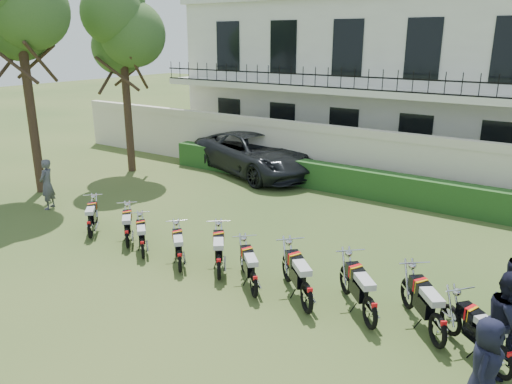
% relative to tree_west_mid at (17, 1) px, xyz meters
% --- Properties ---
extents(ground, '(100.00, 100.00, 0.00)m').
position_rel_tree_west_mid_xyz_m(ground, '(9.46, -1.00, -6.67)').
color(ground, '#304D1E').
rests_on(ground, ground).
extents(perimeter_wall, '(30.00, 0.35, 2.30)m').
position_rel_tree_west_mid_xyz_m(perimeter_wall, '(9.46, 7.00, -5.50)').
color(perimeter_wall, beige).
rests_on(perimeter_wall, ground).
extents(hedge, '(18.00, 0.60, 1.00)m').
position_rel_tree_west_mid_xyz_m(hedge, '(10.46, 6.20, -6.17)').
color(hedge, '#244318').
rests_on(hedge, ground).
extents(building, '(20.40, 9.60, 7.40)m').
position_rel_tree_west_mid_xyz_m(building, '(9.46, 12.96, -2.96)').
color(building, silver).
rests_on(building, ground).
extents(tree_west_mid, '(3.40, 3.20, 8.82)m').
position_rel_tree_west_mid_xyz_m(tree_west_mid, '(0.00, 0.00, 0.00)').
color(tree_west_mid, '#473323').
rests_on(tree_west_mid, ground).
extents(tree_west_near, '(3.40, 3.20, 7.90)m').
position_rel_tree_west_mid_xyz_m(tree_west_near, '(0.50, 4.00, -0.78)').
color(tree_west_near, '#473323').
rests_on(tree_west_near, ground).
extents(motorcycle_0, '(1.32, 1.33, 0.97)m').
position_rel_tree_west_mid_xyz_m(motorcycle_0, '(5.26, -1.92, -6.22)').
color(motorcycle_0, black).
rests_on(motorcycle_0, ground).
extents(motorcycle_1, '(1.34, 1.28, 0.97)m').
position_rel_tree_west_mid_xyz_m(motorcycle_1, '(6.67, -1.80, -6.22)').
color(motorcycle_1, black).
rests_on(motorcycle_1, ground).
extents(motorcycle_2, '(1.32, 1.19, 0.92)m').
position_rel_tree_west_mid_xyz_m(motorcycle_2, '(7.50, -2.03, -6.24)').
color(motorcycle_2, black).
rests_on(motorcycle_2, ground).
extents(motorcycle_3, '(1.31, 1.28, 0.95)m').
position_rel_tree_west_mid_xyz_m(motorcycle_3, '(8.83, -2.07, -6.23)').
color(motorcycle_3, black).
rests_on(motorcycle_3, ground).
extents(motorcycle_4, '(1.26, 1.56, 1.05)m').
position_rel_tree_west_mid_xyz_m(motorcycle_4, '(9.86, -1.84, -6.19)').
color(motorcycle_4, black).
rests_on(motorcycle_4, ground).
extents(motorcycle_5, '(1.40, 1.35, 1.01)m').
position_rel_tree_west_mid_xyz_m(motorcycle_5, '(11.02, -2.06, -6.20)').
color(motorcycle_5, black).
rests_on(motorcycle_5, ground).
extents(motorcycle_6, '(1.61, 1.52, 1.15)m').
position_rel_tree_west_mid_xyz_m(motorcycle_6, '(12.30, -1.99, -6.14)').
color(motorcycle_6, black).
rests_on(motorcycle_6, ground).
extents(motorcycle_7, '(1.50, 1.57, 1.13)m').
position_rel_tree_west_mid_xyz_m(motorcycle_7, '(13.60, -1.80, -6.15)').
color(motorcycle_7, black).
rests_on(motorcycle_7, ground).
extents(motorcycle_8, '(1.40, 1.65, 1.13)m').
position_rel_tree_west_mid_xyz_m(motorcycle_8, '(14.87, -1.69, -6.15)').
color(motorcycle_8, black).
rests_on(motorcycle_8, ground).
extents(motorcycle_9, '(1.55, 1.33, 1.06)m').
position_rel_tree_west_mid_xyz_m(motorcycle_9, '(15.99, -1.99, -6.18)').
color(motorcycle_9, black).
rests_on(motorcycle_9, ground).
extents(suv, '(6.76, 4.73, 1.71)m').
position_rel_tree_west_mid_xyz_m(suv, '(5.10, 6.64, -5.81)').
color(suv, black).
rests_on(suv, ground).
extents(inspector, '(0.63, 0.73, 1.69)m').
position_rel_tree_west_mid_xyz_m(inspector, '(1.93, -0.99, -5.82)').
color(inspector, '#58585D').
rests_on(inspector, ground).
extents(officer_0, '(0.51, 0.79, 1.61)m').
position_rel_tree_west_mid_xyz_m(officer_0, '(15.88, -3.00, -5.87)').
color(officer_0, black).
rests_on(officer_0, ground).
extents(officer_1, '(0.72, 0.92, 1.85)m').
position_rel_tree_west_mid_xyz_m(officer_1, '(15.97, -1.70, -5.74)').
color(officer_1, black).
rests_on(officer_1, ground).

